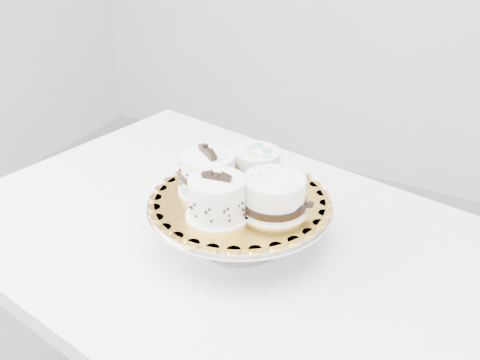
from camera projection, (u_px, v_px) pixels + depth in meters
The scene contains 7 objects.
table at pixel (234, 274), 1.20m from camera, with size 1.24×0.94×0.75m.
cake_stand at pixel (240, 215), 1.11m from camera, with size 0.34×0.34×0.09m.
cake_board at pixel (240, 201), 1.09m from camera, with size 0.31×0.31×0.00m, color gold.
cake_swirl at pixel (217, 198), 1.03m from camera, with size 0.11×0.11×0.09m.
cake_banded at pixel (208, 174), 1.11m from camera, with size 0.14×0.14×0.09m.
cake_dots at pixel (257, 166), 1.14m from camera, with size 0.11×0.11×0.07m.
cake_ribbon at pixel (274, 196), 1.05m from camera, with size 0.14×0.14×0.07m.
Camera 1 is at (0.50, -0.81, 1.41)m, focal length 45.00 mm.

